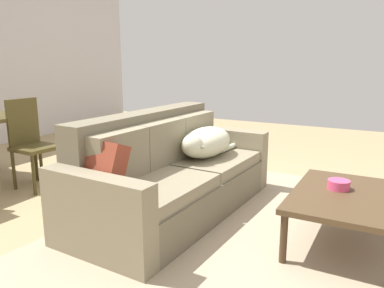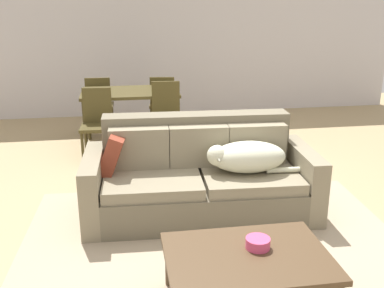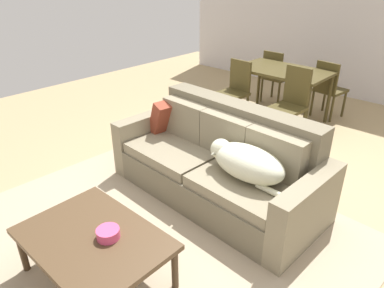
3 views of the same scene
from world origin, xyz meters
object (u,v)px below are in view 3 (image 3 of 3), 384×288
at_px(dog_on_left_cushion, 246,162).
at_px(throw_pillow_by_left_arm, 168,116).
at_px(dining_chair_near_right, 291,101).
at_px(bowl_on_coffee_table, 108,233).
at_px(coffee_table, 93,241).
at_px(dining_chair_far_right, 328,87).
at_px(couch, 219,164).
at_px(dining_chair_far_left, 275,75).
at_px(dining_table, 282,74).
at_px(dining_chair_near_left, 235,89).

xyz_separation_m(dog_on_left_cushion, throw_pillow_by_left_arm, (-1.22, 0.24, 0.02)).
bearing_deg(dining_chair_near_right, bowl_on_coffee_table, -81.46).
distance_m(coffee_table, dining_chair_far_right, 4.24).
relative_size(dog_on_left_cushion, throw_pillow_by_left_arm, 2.28).
bearing_deg(dining_chair_near_right, dog_on_left_cushion, -70.03).
bearing_deg(throw_pillow_by_left_arm, couch, -5.81).
distance_m(dog_on_left_cushion, coffee_table, 1.41).
bearing_deg(dining_chair_far_left, throw_pillow_by_left_arm, 96.87).
xyz_separation_m(couch, dining_chair_far_left, (-1.03, 2.78, 0.15)).
bearing_deg(dining_table, dog_on_left_cushion, -67.23).
bearing_deg(dining_chair_far_right, bowl_on_coffee_table, 101.24).
xyz_separation_m(couch, dog_on_left_cushion, (0.41, -0.16, 0.24)).
relative_size(couch, dining_chair_near_left, 2.39).
xyz_separation_m(dining_table, dining_chair_near_right, (0.44, -0.52, -0.17)).
distance_m(throw_pillow_by_left_arm, bowl_on_coffee_table, 1.79).
height_order(couch, dining_table, couch).
bearing_deg(throw_pillow_by_left_arm, dining_chair_far_right, 74.66).
height_order(throw_pillow_by_left_arm, dining_table, throw_pillow_by_left_arm).
height_order(coffee_table, dining_chair_far_left, dining_chair_far_left).
bearing_deg(dining_table, dining_chair_near_left, -127.39).
bearing_deg(dog_on_left_cushion, dining_chair_near_left, 131.07).
height_order(bowl_on_coffee_table, dining_table, dining_table).
distance_m(dining_table, dining_chair_near_right, 0.70).
relative_size(dining_chair_near_left, dining_chair_far_right, 1.05).
relative_size(coffee_table, dining_chair_near_right, 1.10).
bearing_deg(dog_on_left_cushion, dining_chair_near_right, 109.09).
relative_size(dining_table, dining_chair_far_right, 1.49).
xyz_separation_m(dog_on_left_cushion, dining_table, (-0.99, 2.35, 0.11)).
relative_size(coffee_table, dining_chair_near_left, 1.16).
height_order(dining_chair_near_right, dining_chair_far_left, dining_chair_near_right).
height_order(dining_chair_near_right, dining_chair_far_right, dining_chair_near_right).
distance_m(bowl_on_coffee_table, dining_chair_far_left, 4.37).
distance_m(couch, bowl_on_coffee_table, 1.43).
relative_size(dining_table, dining_chair_far_left, 1.48).
bearing_deg(couch, bowl_on_coffee_table, -81.85).
height_order(dog_on_left_cushion, dining_table, dining_table).
distance_m(couch, coffee_table, 1.50).
bearing_deg(dining_chair_far_right, dog_on_left_cushion, 107.79).
distance_m(dining_chair_far_left, dining_chair_far_right, 0.95).
bearing_deg(coffee_table, dining_table, 99.70).
bearing_deg(dining_chair_far_right, throw_pillow_by_left_arm, 82.86).
relative_size(dog_on_left_cushion, dining_chair_near_left, 0.94).
height_order(coffee_table, dining_table, dining_table).
relative_size(throw_pillow_by_left_arm, coffee_table, 0.36).
relative_size(throw_pillow_by_left_arm, bowl_on_coffee_table, 2.30).
bearing_deg(bowl_on_coffee_table, dining_chair_far_left, 105.50).
height_order(throw_pillow_by_left_arm, dining_chair_near_left, dining_chair_near_left).
height_order(couch, dining_chair_far_right, couch).
bearing_deg(throw_pillow_by_left_arm, dining_chair_near_right, 67.18).
xyz_separation_m(bowl_on_coffee_table, dining_table, (-0.72, 3.62, 0.25)).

